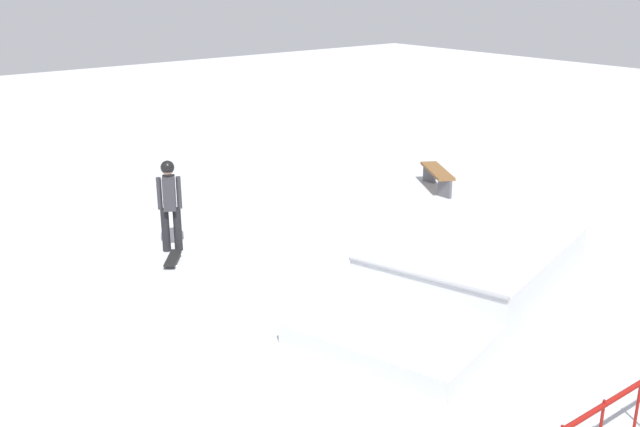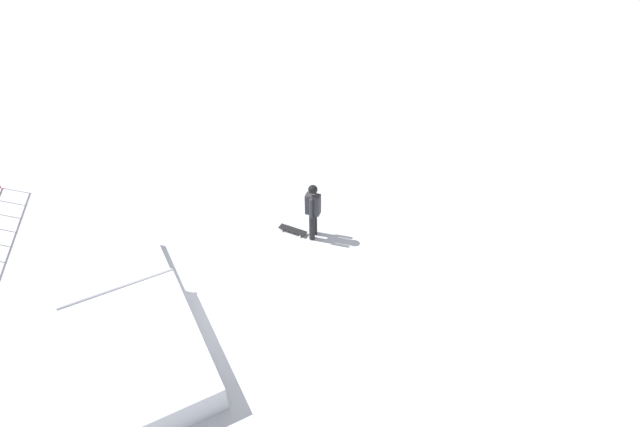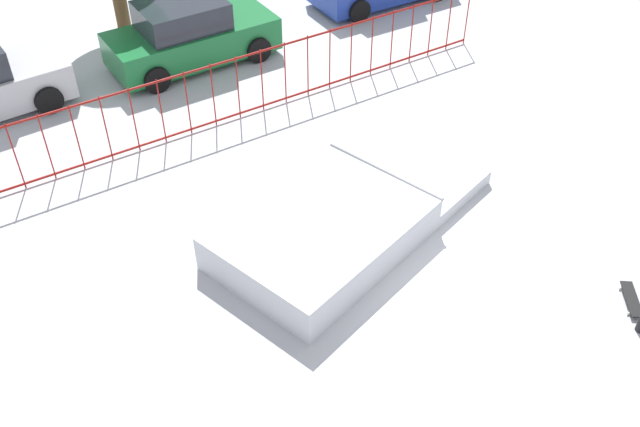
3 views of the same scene
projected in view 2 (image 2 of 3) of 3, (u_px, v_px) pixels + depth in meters
The scene contains 4 objects.
ground_plane at pixel (198, 315), 12.54m from camera, with size 60.00×60.00×0.00m, color #B7BABF.
skate_ramp at pixel (134, 341), 11.59m from camera, with size 5.90×3.95×0.74m.
skater at pixel (313, 208), 13.97m from camera, with size 0.39×0.44×1.73m.
skateboard at pixel (293, 230), 14.70m from camera, with size 0.65×0.75×0.09m.
Camera 2 is at (-8.45, -1.08, 9.93)m, focal length 30.03 mm.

